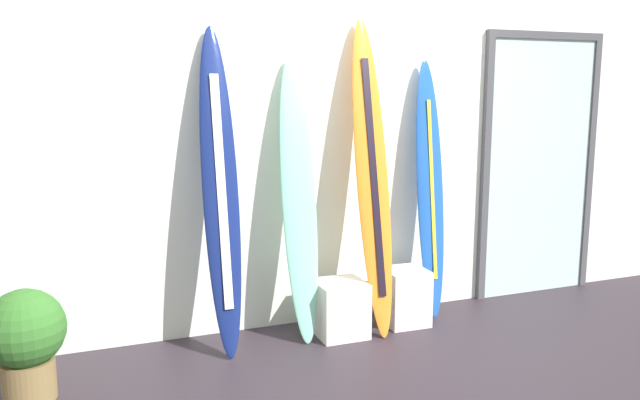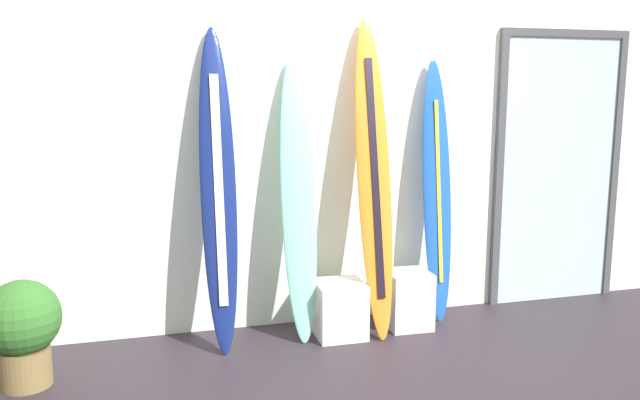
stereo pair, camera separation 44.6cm
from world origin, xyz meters
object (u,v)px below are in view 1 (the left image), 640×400
(surfboard_sunset, at_px, (372,179))
(potted_plant, at_px, (26,338))
(surfboard_navy, at_px, (221,193))
(surfboard_cobalt, at_px, (430,192))
(display_block_left, at_px, (405,297))
(surfboard_seafoam, at_px, (299,202))
(display_block_center, at_px, (340,309))
(glass_door, at_px, (539,162))

(surfboard_sunset, xyz_separation_m, potted_plant, (-2.27, -0.30, -0.73))
(potted_plant, bearing_deg, surfboard_navy, 15.43)
(surfboard_sunset, xyz_separation_m, surfboard_cobalt, (0.54, 0.11, -0.14))
(display_block_left, bearing_deg, surfboard_sunset, 176.03)
(surfboard_seafoam, xyz_separation_m, display_block_center, (0.27, -0.11, -0.76))
(surfboard_seafoam, bearing_deg, surfboard_cobalt, 3.17)
(surfboard_sunset, height_order, display_block_center, surfboard_sunset)
(surfboard_navy, relative_size, display_block_center, 5.48)
(glass_door, xyz_separation_m, potted_plant, (-3.94, -0.58, -0.76))
(surfboard_seafoam, bearing_deg, potted_plant, -168.34)
(surfboard_navy, bearing_deg, glass_door, 5.20)
(display_block_left, bearing_deg, glass_door, 11.74)
(surfboard_navy, distance_m, surfboard_sunset, 1.08)
(surfboard_seafoam, height_order, potted_plant, surfboard_seafoam)
(surfboard_seafoam, relative_size, glass_door, 0.89)
(surfboard_seafoam, bearing_deg, surfboard_sunset, -5.80)
(surfboard_navy, bearing_deg, surfboard_seafoam, 3.22)
(surfboard_navy, relative_size, potted_plant, 3.35)
(surfboard_sunset, bearing_deg, display_block_center, -168.65)
(surfboard_cobalt, relative_size, potted_plant, 3.05)
(display_block_left, height_order, display_block_center, display_block_left)
(surfboard_cobalt, relative_size, glass_door, 0.89)
(surfboard_seafoam, distance_m, surfboard_sunset, 0.55)
(surfboard_cobalt, xyz_separation_m, display_block_center, (-0.80, -0.17, -0.76))
(potted_plant, bearing_deg, surfboard_seafoam, 11.66)
(surfboard_navy, height_order, potted_plant, surfboard_navy)
(display_block_center, relative_size, potted_plant, 0.61)
(surfboard_navy, relative_size, surfboard_cobalt, 1.10)
(surfboard_cobalt, height_order, display_block_left, surfboard_cobalt)
(surfboard_sunset, bearing_deg, glass_door, 9.27)
(glass_door, bearing_deg, surfboard_seafoam, -174.31)
(surfboard_seafoam, height_order, surfboard_sunset, surfboard_sunset)
(surfboard_navy, bearing_deg, surfboard_cobalt, 3.19)
(surfboard_navy, bearing_deg, surfboard_sunset, -1.21)
(surfboard_cobalt, bearing_deg, display_block_center, -168.32)
(surfboard_seafoam, height_order, surfboard_cobalt, same)
(display_block_center, bearing_deg, glass_door, 9.55)
(surfboard_seafoam, bearing_deg, glass_door, 5.69)
(potted_plant, bearing_deg, glass_door, 8.34)
(surfboard_sunset, distance_m, display_block_left, 0.93)
(potted_plant, bearing_deg, surfboard_sunset, 7.65)
(surfboard_navy, xyz_separation_m, potted_plant, (-1.19, -0.33, -0.69))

